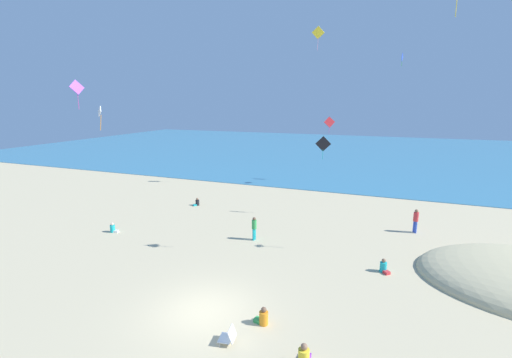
{
  "coord_description": "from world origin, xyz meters",
  "views": [
    {
      "loc": [
        6.74,
        -11.33,
        8.63
      ],
      "look_at": [
        0.0,
        6.1,
        4.46
      ],
      "focal_mm": 24.36,
      "sensor_mm": 36.0,
      "label": 1
    }
  ],
  "objects_px": {
    "person_4": "(304,356)",
    "kite_red": "(329,122)",
    "person_1": "(263,318)",
    "beach_chair_far_right": "(229,336)",
    "person_3": "(416,219)",
    "kite_yellow": "(318,33)",
    "person_5": "(254,227)",
    "kite_black": "(323,144)",
    "kite_purple": "(77,88)",
    "kite_white": "(100,112)",
    "person_6": "(113,229)",
    "person_2": "(384,267)",
    "kite_blue": "(402,58)",
    "person_0": "(197,203)"
  },
  "relations": [
    {
      "from": "person_5",
      "to": "kite_red",
      "type": "height_order",
      "value": "kite_red"
    },
    {
      "from": "kite_yellow",
      "to": "beach_chair_far_right",
      "type": "bearing_deg",
      "value": -85.08
    },
    {
      "from": "kite_black",
      "to": "kite_white",
      "type": "relative_size",
      "value": 1.29
    },
    {
      "from": "person_3",
      "to": "kite_white",
      "type": "distance_m",
      "value": 20.73
    },
    {
      "from": "kite_yellow",
      "to": "person_5",
      "type": "bearing_deg",
      "value": -92.33
    },
    {
      "from": "beach_chair_far_right",
      "to": "kite_black",
      "type": "bearing_deg",
      "value": -99.81
    },
    {
      "from": "person_1",
      "to": "kite_black",
      "type": "xyz_separation_m",
      "value": [
        -0.42,
        14.01,
        5.31
      ]
    },
    {
      "from": "person_4",
      "to": "person_6",
      "type": "relative_size",
      "value": 1.18
    },
    {
      "from": "person_1",
      "to": "person_5",
      "type": "bearing_deg",
      "value": -53.6
    },
    {
      "from": "beach_chair_far_right",
      "to": "kite_red",
      "type": "bearing_deg",
      "value": -95.97
    },
    {
      "from": "person_3",
      "to": "person_4",
      "type": "distance_m",
      "value": 15.07
    },
    {
      "from": "kite_white",
      "to": "person_4",
      "type": "bearing_deg",
      "value": -21.33
    },
    {
      "from": "kite_black",
      "to": "kite_purple",
      "type": "height_order",
      "value": "kite_purple"
    },
    {
      "from": "kite_red",
      "to": "person_3",
      "type": "bearing_deg",
      "value": -57.79
    },
    {
      "from": "person_1",
      "to": "kite_red",
      "type": "bearing_deg",
      "value": -72.96
    },
    {
      "from": "person_4",
      "to": "kite_black",
      "type": "xyz_separation_m",
      "value": [
        -2.44,
        15.54,
        5.29
      ]
    },
    {
      "from": "person_1",
      "to": "kite_white",
      "type": "distance_m",
      "value": 13.81
    },
    {
      "from": "kite_yellow",
      "to": "kite_purple",
      "type": "distance_m",
      "value": 21.22
    },
    {
      "from": "person_1",
      "to": "person_6",
      "type": "height_order",
      "value": "person_1"
    },
    {
      "from": "beach_chair_far_right",
      "to": "kite_blue",
      "type": "distance_m",
      "value": 29.8
    },
    {
      "from": "kite_red",
      "to": "kite_black",
      "type": "relative_size",
      "value": 1.02
    },
    {
      "from": "kite_red",
      "to": "kite_purple",
      "type": "bearing_deg",
      "value": -125.66
    },
    {
      "from": "person_1",
      "to": "person_2",
      "type": "relative_size",
      "value": 1.03
    },
    {
      "from": "person_3",
      "to": "kite_purple",
      "type": "relative_size",
      "value": 0.83
    },
    {
      "from": "person_2",
      "to": "kite_black",
      "type": "distance_m",
      "value": 10.52
    },
    {
      "from": "person_1",
      "to": "person_5",
      "type": "distance_m",
      "value": 8.61
    },
    {
      "from": "person_2",
      "to": "kite_red",
      "type": "bearing_deg",
      "value": 153.71
    },
    {
      "from": "person_3",
      "to": "beach_chair_far_right",
      "type": "bearing_deg",
      "value": -148.45
    },
    {
      "from": "person_5",
      "to": "kite_blue",
      "type": "bearing_deg",
      "value": -105.26
    },
    {
      "from": "person_5",
      "to": "kite_red",
      "type": "xyz_separation_m",
      "value": [
        1.48,
        18.01,
        5.62
      ]
    },
    {
      "from": "person_1",
      "to": "person_4",
      "type": "xyz_separation_m",
      "value": [
        2.03,
        -1.52,
        0.02
      ]
    },
    {
      "from": "person_1",
      "to": "person_0",
      "type": "bearing_deg",
      "value": -38.02
    },
    {
      "from": "person_1",
      "to": "kite_yellow",
      "type": "bearing_deg",
      "value": -70.13
    },
    {
      "from": "kite_purple",
      "to": "kite_blue",
      "type": "distance_m",
      "value": 27.67
    },
    {
      "from": "person_3",
      "to": "person_5",
      "type": "distance_m",
      "value": 10.89
    },
    {
      "from": "beach_chair_far_right",
      "to": "person_1",
      "type": "height_order",
      "value": "person_1"
    },
    {
      "from": "person_0",
      "to": "person_6",
      "type": "distance_m",
      "value": 7.73
    },
    {
      "from": "kite_yellow",
      "to": "kite_blue",
      "type": "bearing_deg",
      "value": 18.33
    },
    {
      "from": "person_1",
      "to": "person_6",
      "type": "xyz_separation_m",
      "value": [
        -12.84,
        5.67,
        -0.03
      ]
    },
    {
      "from": "person_2",
      "to": "kite_blue",
      "type": "height_order",
      "value": "kite_blue"
    },
    {
      "from": "person_4",
      "to": "kite_red",
      "type": "relative_size",
      "value": 0.46
    },
    {
      "from": "person_1",
      "to": "kite_blue",
      "type": "relative_size",
      "value": 0.63
    },
    {
      "from": "kite_black",
      "to": "beach_chair_far_right",
      "type": "bearing_deg",
      "value": -91.35
    },
    {
      "from": "person_3",
      "to": "kite_blue",
      "type": "xyz_separation_m",
      "value": [
        -1.57,
        12.13,
        11.69
      ]
    },
    {
      "from": "person_0",
      "to": "person_5",
      "type": "bearing_deg",
      "value": 89.7
    },
    {
      "from": "person_2",
      "to": "person_6",
      "type": "relative_size",
      "value": 1.07
    },
    {
      "from": "person_3",
      "to": "kite_purple",
      "type": "bearing_deg",
      "value": 163.29
    },
    {
      "from": "person_6",
      "to": "person_4",
      "type": "bearing_deg",
      "value": -39.27
    },
    {
      "from": "person_1",
      "to": "beach_chair_far_right",
      "type": "bearing_deg",
      "value": 75.1
    },
    {
      "from": "kite_white",
      "to": "kite_blue",
      "type": "relative_size",
      "value": 1.12
    }
  ]
}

